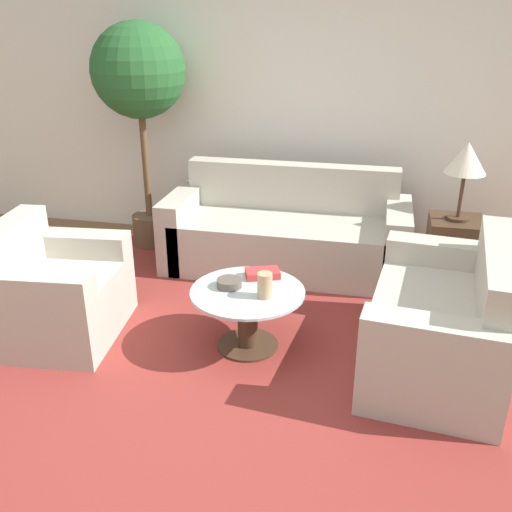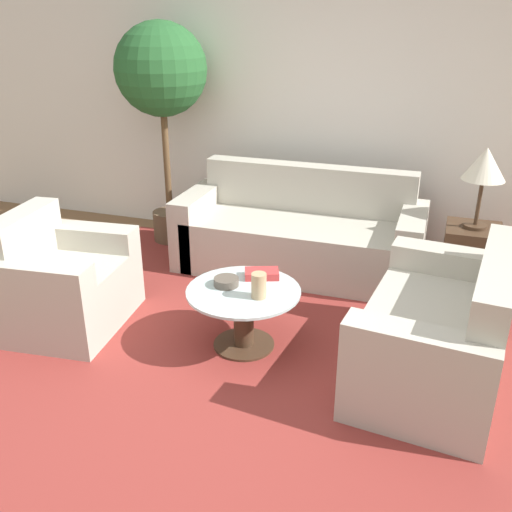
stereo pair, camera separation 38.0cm
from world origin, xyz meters
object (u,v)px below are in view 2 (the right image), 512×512
sofa_main (300,236)px  coffee_table (244,310)px  table_lamp (485,166)px  book_stack (262,274)px  vase (259,286)px  bowl (226,282)px  potted_plant (162,80)px  loveseat (444,336)px  armchair (60,285)px

sofa_main → coffee_table: bearing=-91.1°
table_lamp → book_stack: bearing=-139.7°
coffee_table → vase: vase is taller
vase → bowl: size_ratio=1.00×
bowl → potted_plant: bearing=127.6°
potted_plant → book_stack: potted_plant is taller
coffee_table → loveseat: bearing=2.6°
table_lamp → armchair: bearing=-151.7°
table_lamp → bowl: 2.10m
armchair → potted_plant: 2.07m
sofa_main → loveseat: sofa_main is taller
armchair → book_stack: armchair is taller
armchair → bowl: bearing=-89.4°
loveseat → table_lamp: 1.49m
loveseat → vase: size_ratio=8.76×
vase → bowl: 0.27m
bowl → sofa_main: bearing=83.4°
loveseat → vase: loveseat is taller
table_lamp → potted_plant: size_ratio=0.31×
sofa_main → potted_plant: size_ratio=1.02×
sofa_main → bowl: 1.35m
sofa_main → vase: sofa_main is taller
armchair → table_lamp: (2.72, 1.46, 0.72)m
coffee_table → book_stack: 0.28m
bowl → book_stack: 0.26m
table_lamp → vase: bearing=-131.9°
loveseat → potted_plant: (-2.56, 1.51, 1.21)m
loveseat → book_stack: loveseat is taller
loveseat → potted_plant: potted_plant is taller
bowl → loveseat: bearing=1.3°
loveseat → bowl: (-1.37, -0.03, 0.16)m
coffee_table → table_lamp: table_lamp is taller
vase → table_lamp: bearing=48.1°
loveseat → table_lamp: size_ratio=2.30×
armchair → potted_plant: bearing=-6.2°
vase → book_stack: size_ratio=0.63×
potted_plant → sofa_main: bearing=-9.0°
coffee_table → bowl: (-0.13, 0.02, 0.17)m
coffee_table → bowl: bowl is taller
coffee_table → table_lamp: bearing=44.1°
armchair → coffee_table: armchair is taller
loveseat → potted_plant: bearing=-114.3°
coffee_table → book_stack: (0.05, 0.22, 0.17)m
sofa_main → table_lamp: bearing=-0.0°
sofa_main → potted_plant: bearing=171.0°
table_lamp → potted_plant: potted_plant is taller
potted_plant → coffee_table: bearing=-50.0°
potted_plant → vase: 2.40m
coffee_table → vase: 0.27m
book_stack → table_lamp: bearing=19.4°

